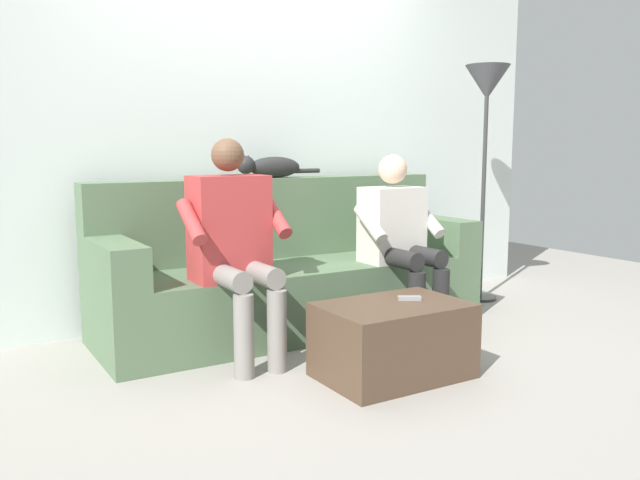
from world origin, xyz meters
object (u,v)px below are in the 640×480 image
Objects in this scene: couch at (290,275)px; remote_gray at (409,298)px; coffee_table at (393,340)px; person_right_seated at (234,239)px; cat_on_backrest at (269,167)px; floor_lamp at (487,98)px; person_left_seated at (399,234)px.

remote_gray is (-0.11, 1.03, 0.05)m from couch.
remote_gray is at bearing -171.03° from coffee_table.
couch is 1.04m from remote_gray.
person_right_seated is at bearing 165.18° from remote_gray.
couch is 0.70m from cat_on_backrest.
couch is 1.41× the size of floor_lamp.
cat_on_backrest is at bearing -130.38° from person_right_seated.
person_left_seated reaches higher than remote_gray.
couch is 4.05× the size of cat_on_backrest.
remote_gray reaches higher than coffee_table.
person_right_seated is at bearing 35.63° from couch.
person_right_seated reaches higher than remote_gray.
cat_on_backrest is (-0.52, -0.61, 0.35)m from person_right_seated.
couch is 1.06m from coffee_table.
person_right_seated is (1.08, -0.01, 0.05)m from person_left_seated.
couch is 2.04× the size of person_right_seated.
floor_lamp is (-1.45, -0.96, 1.08)m from remote_gray.
coffee_table is (0.00, 1.05, -0.14)m from couch.
couch is at bearing 126.09° from remote_gray.
couch is at bearing 94.76° from cat_on_backrest.
couch is 21.07× the size of remote_gray.
remote_gray is (-0.13, 1.26, -0.62)m from cat_on_backrest.
remote_gray is 0.07× the size of floor_lamp.
couch reaches higher than coffee_table.
coffee_table is at bearing 90.00° from couch.
person_left_seated reaches higher than cat_on_backrest.
cat_on_backrest is at bearing -10.61° from floor_lamp.
floor_lamp reaches higher than remote_gray.
person_left_seated is 0.63× the size of floor_lamp.
floor_lamp is (-1.56, -0.98, 1.27)m from coffee_table.
person_right_seated is at bearing -50.85° from coffee_table.
cat_on_backrest reaches higher than remote_gray.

